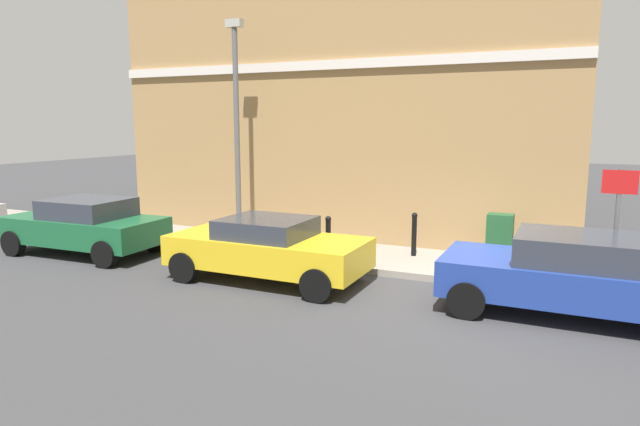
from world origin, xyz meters
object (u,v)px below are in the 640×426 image
(car_blue, at_px, (571,273))
(car_yellow, at_px, (268,248))
(car_green, at_px, (85,225))
(bollard_near_cabinet, at_px, (414,233))
(lamppost, at_px, (237,122))
(utility_cabinet, at_px, (499,242))
(street_sign, at_px, (617,211))
(bollard_far_kerb, at_px, (328,237))

(car_blue, distance_m, car_yellow, 5.76)
(car_green, xyz_separation_m, bollard_near_cabinet, (2.64, -7.73, -0.03))
(lamppost, bearing_deg, car_blue, -106.03)
(car_green, xyz_separation_m, utility_cabinet, (2.54, -9.68, -0.06))
(car_blue, height_order, utility_cabinet, car_blue)
(street_sign, bearing_deg, car_blue, 153.26)
(bollard_near_cabinet, bearing_deg, bollard_far_kerb, 127.94)
(car_yellow, xyz_separation_m, bollard_near_cabinet, (2.81, -2.37, 0.00))
(car_blue, relative_size, utility_cabinet, 3.61)
(car_blue, distance_m, utility_cabinet, 2.83)
(utility_cabinet, xyz_separation_m, lamppost, (-0.11, 6.69, 2.62))
(car_yellow, relative_size, car_green, 1.01)
(bollard_near_cabinet, height_order, lamppost, lamppost)
(bollard_far_kerb, height_order, street_sign, street_sign)
(bollard_far_kerb, bearing_deg, street_sign, -88.08)
(utility_cabinet, relative_size, street_sign, 0.50)
(bollard_far_kerb, relative_size, lamppost, 0.18)
(car_green, xyz_separation_m, street_sign, (1.54, -11.84, 0.92))
(car_yellow, height_order, lamppost, lamppost)
(car_green, relative_size, lamppost, 0.72)
(car_yellow, distance_m, utility_cabinet, 5.10)
(street_sign, bearing_deg, car_yellow, 104.83)
(bollard_far_kerb, xyz_separation_m, lamppost, (1.08, 3.08, 2.60))
(street_sign, bearing_deg, bollard_far_kerb, 91.92)
(car_blue, height_order, bollard_near_cabinet, car_blue)
(utility_cabinet, bearing_deg, street_sign, -114.82)
(bollard_near_cabinet, bearing_deg, car_blue, -126.97)
(car_green, bearing_deg, car_blue, 178.87)
(car_yellow, xyz_separation_m, bollard_far_kerb, (1.52, -0.71, 0.00))
(car_green, relative_size, utility_cabinet, 3.57)
(street_sign, relative_size, lamppost, 0.40)
(car_blue, bearing_deg, bollard_far_kerb, -13.55)
(utility_cabinet, xyz_separation_m, bollard_far_kerb, (-1.19, 3.60, 0.02))
(utility_cabinet, xyz_separation_m, bollard_near_cabinet, (0.10, 1.95, 0.02))
(utility_cabinet, height_order, bollard_far_kerb, utility_cabinet)
(car_yellow, height_order, bollard_near_cabinet, car_yellow)
(car_blue, relative_size, bollard_far_kerb, 3.99)
(car_blue, relative_size, street_sign, 1.80)
(car_blue, bearing_deg, bollard_near_cabinet, -36.57)
(car_yellow, height_order, street_sign, street_sign)
(lamppost, bearing_deg, car_green, 129.05)
(car_blue, xyz_separation_m, lamppost, (2.33, 8.12, 2.55))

